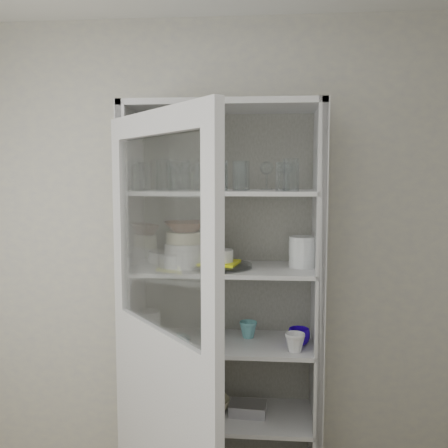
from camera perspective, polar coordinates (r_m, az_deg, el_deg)
The scene contains 36 objects.
wall_back at distance 2.86m, azimuth -3.61°, elevation -3.21°, with size 3.60×0.02×2.60m, color #AFACAA.
pantry_cabinet at distance 2.76m, azimuth 0.11°, elevation -11.19°, with size 1.00×0.45×2.10m.
cupboard_door at distance 2.22m, azimuth -7.21°, elevation -17.39°, with size 0.60×0.73×2.00m.
tumbler_0 at distance 2.49m, azimuth -9.82°, elevation 5.23°, with size 0.06×0.06×0.13m, color silver.
tumbler_1 at distance 2.45m, azimuth -5.58°, elevation 5.27°, with size 0.06×0.06×0.13m, color silver.
tumbler_2 at distance 2.49m, azimuth -2.70°, elevation 5.34°, with size 0.07×0.07×0.13m, color silver.
tumbler_3 at distance 2.46m, azimuth 1.83°, elevation 5.50°, with size 0.07×0.07×0.15m, color silver.
tumbler_4 at distance 2.47m, azimuth -0.43°, elevation 5.57°, with size 0.08×0.08×0.15m, color silver.
tumbler_5 at distance 2.46m, azimuth 6.72°, elevation 5.41°, with size 0.07×0.07×0.14m, color silver.
tumbler_6 at distance 2.41m, azimuth 7.67°, elevation 5.58°, with size 0.08×0.08×0.16m, color silver.
tumbler_7 at distance 2.63m, azimuth -9.03°, elevation 5.41°, with size 0.07×0.07×0.14m, color silver.
tumbler_8 at distance 2.63m, azimuth -4.56°, elevation 5.49°, with size 0.07×0.07×0.15m, color silver.
tumbler_9 at distance 2.57m, azimuth -2.19°, elevation 5.58°, with size 0.08×0.08×0.15m, color silver.
tumbler_10 at distance 2.56m, azimuth 2.11°, elevation 5.56°, with size 0.08×0.08×0.15m, color silver.
tumbler_11 at distance 2.56m, azimuth -0.41°, elevation 5.48°, with size 0.07×0.07×0.14m, color silver.
goblet_0 at distance 2.69m, azimuth -5.92°, elevation 5.74°, with size 0.08×0.08×0.17m, color silver, non-canonical shape.
goblet_1 at distance 2.69m, azimuth -4.20°, elevation 5.74°, with size 0.08×0.08×0.17m, color silver, non-canonical shape.
goblet_2 at distance 2.66m, azimuth 4.89°, elevation 5.69°, with size 0.07×0.07×0.16m, color silver, non-canonical shape.
goblet_3 at distance 2.65m, azimuth 7.17°, elevation 5.60°, with size 0.07×0.07×0.16m, color silver, non-canonical shape.
plate_stack_front at distance 2.61m, azimuth -4.46°, elevation -3.55°, with size 0.21×0.21×0.13m, color white.
plate_stack_back at distance 2.80m, azimuth -6.36°, elevation -3.66°, with size 0.22×0.22×0.06m, color white.
cream_bowl at distance 2.59m, azimuth -4.48°, elevation -1.53°, with size 0.19×0.19×0.06m, color beige.
terracotta_bowl at distance 2.59m, azimuth -4.49°, elevation -0.30°, with size 0.21×0.21×0.05m, color #572F1F.
glass_platter at distance 2.59m, azimuth -0.51°, elevation -4.80°, with size 0.34×0.34×0.02m, color silver.
yellow_trivet at distance 2.59m, azimuth -0.51°, elevation -4.45°, with size 0.19×0.19×0.01m, color yellow.
white_ramekin at distance 2.58m, azimuth -0.51°, elevation -3.63°, with size 0.14×0.14×0.06m, color white.
grey_bowl_stack at distance 2.63m, azimuth 8.99°, elevation -3.15°, with size 0.14×0.14×0.16m, color silver.
mug_blue at distance 2.67m, azimuth 8.56°, elevation -12.63°, with size 0.11×0.11×0.09m, color #190DA4.
mug_teal at distance 2.76m, azimuth 2.79°, elevation -11.96°, with size 0.10×0.10×0.09m, color teal.
mug_white at distance 2.57m, azimuth 8.10°, elevation -13.26°, with size 0.10×0.10×0.09m, color white.
teal_jar at distance 2.78m, azimuth -1.78°, elevation -11.71°, with size 0.09×0.09×0.10m.
measuring_cups at distance 2.67m, azimuth -5.31°, elevation -13.20°, with size 0.09×0.09×0.04m, color #A8A8A8.
white_canister at distance 2.80m, azimuth -8.49°, elevation -11.19°, with size 0.12×0.12×0.14m, color white.
cream_dish at distance 2.88m, azimuth -1.79°, elevation -19.97°, with size 0.23×0.23×0.07m, color beige.
tin_box at distance 2.85m, azimuth 2.76°, elevation -20.33°, with size 0.19×0.14×0.06m, color #AAAAB1.
tumbler_12 at distance 2.49m, azimuth -6.91°, elevation 5.59°, with size 0.08×0.08×0.16m, color silver.
Camera 1 is at (0.42, -1.30, 1.74)m, focal length 40.00 mm.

